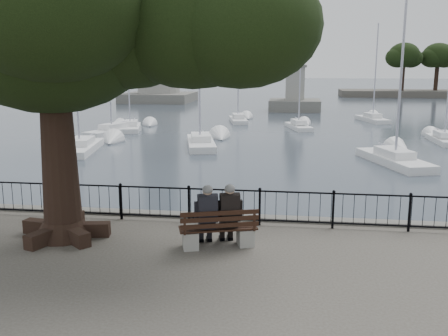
% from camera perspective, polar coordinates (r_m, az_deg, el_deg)
% --- Properties ---
extents(harbor, '(260.00, 260.00, 1.20)m').
position_cam_1_polar(harbor, '(14.78, 0.27, -7.60)').
color(harbor, '#5A5955').
rests_on(harbor, ground).
extents(railing, '(22.06, 0.06, 1.00)m').
position_cam_1_polar(railing, '(13.99, 0.00, -4.18)').
color(railing, black).
rests_on(railing, ground).
extents(bench, '(1.98, 1.11, 1.00)m').
position_cam_1_polar(bench, '(12.28, -0.64, -7.49)').
color(bench, gray).
rests_on(bench, ground).
extents(person_left, '(0.62, 0.86, 1.59)m').
position_cam_1_polar(person_left, '(12.23, -1.96, -5.71)').
color(person_left, black).
rests_on(person_left, ground).
extents(person_right, '(0.62, 0.86, 1.59)m').
position_cam_1_polar(person_right, '(12.31, 0.53, -5.58)').
color(person_right, black).
rests_on(person_right, ground).
extents(tree, '(10.52, 7.35, 8.59)m').
position_cam_1_polar(tree, '(12.89, -15.76, 16.91)').
color(tree, black).
rests_on(tree, ground).
extents(lighthouse, '(9.89, 9.89, 30.31)m').
position_cam_1_polar(lighthouse, '(75.85, -7.68, 17.18)').
color(lighthouse, '#5A5955').
rests_on(lighthouse, ground).
extents(lion_monument, '(6.00, 6.00, 8.85)m').
position_cam_1_polar(lion_monument, '(60.85, 8.10, 8.60)').
color(lion_monument, '#5A5955').
rests_on(lion_monument, ground).
extents(sailboat_a, '(2.71, 6.17, 10.28)m').
position_cam_1_polar(sailboat_a, '(32.94, -15.93, 2.36)').
color(sailboat_a, white).
rests_on(sailboat_a, ground).
extents(sailboat_b, '(3.03, 6.31, 13.36)m').
position_cam_1_polar(sailboat_b, '(33.55, -2.66, 3.08)').
color(sailboat_b, white).
rests_on(sailboat_b, ground).
extents(sailboat_c, '(3.51, 6.34, 11.48)m').
position_cam_1_polar(sailboat_c, '(29.13, 18.85, 1.05)').
color(sailboat_c, white).
rests_on(sailboat_c, ground).
extents(sailboat_d, '(1.34, 4.73, 7.86)m').
position_cam_1_polar(sailboat_d, '(38.53, 23.76, 3.07)').
color(sailboat_d, white).
rests_on(sailboat_d, ground).
extents(sailboat_e, '(2.63, 5.17, 10.58)m').
position_cam_1_polar(sailboat_e, '(42.84, -10.55, 4.71)').
color(sailboat_e, white).
rests_on(sailboat_e, ground).
extents(sailboat_f, '(2.48, 4.87, 10.12)m').
position_cam_1_polar(sailboat_f, '(43.40, 8.52, 4.87)').
color(sailboat_f, white).
rests_on(sailboat_f, ground).
extents(sailboat_g, '(2.84, 5.43, 9.39)m').
position_cam_1_polar(sailboat_g, '(50.70, 16.59, 5.45)').
color(sailboat_g, white).
rests_on(sailboat_g, ground).
extents(sailboat_h, '(2.38, 5.19, 12.68)m').
position_cam_1_polar(sailboat_h, '(48.06, 1.64, 5.72)').
color(sailboat_h, white).
rests_on(sailboat_h, ground).
extents(sailboat_i, '(3.22, 5.72, 10.77)m').
position_cam_1_polar(sailboat_i, '(40.72, -12.57, 4.26)').
color(sailboat_i, white).
rests_on(sailboat_i, ground).
extents(far_shore, '(30.00, 8.60, 9.18)m').
position_cam_1_polar(far_shore, '(93.36, 22.94, 9.94)').
color(far_shore, '#444039').
rests_on(far_shore, ground).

